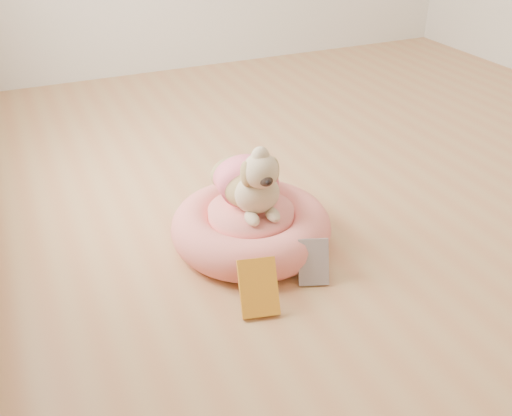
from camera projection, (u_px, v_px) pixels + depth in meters
name	position (u px, v px, depth m)	size (l,w,h in m)	color
floor	(389.00, 182.00, 2.85)	(4.50, 4.50, 0.00)	tan
pet_bed	(251.00, 227.00, 2.35)	(0.66, 0.66, 0.17)	#EC805C
dog	(250.00, 170.00, 2.25)	(0.29, 0.43, 0.31)	brown
book_yellow	(258.00, 287.00, 1.99)	(0.13, 0.03, 0.20)	yellow
book_white	(313.00, 262.00, 2.13)	(0.11, 0.02, 0.18)	white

